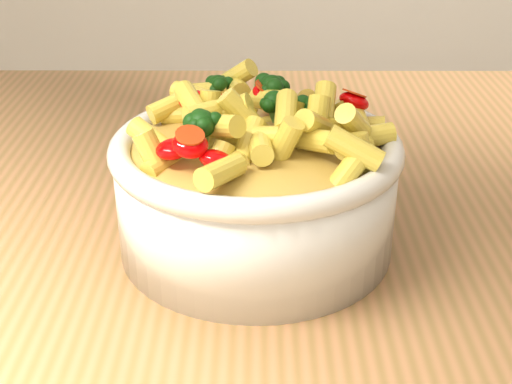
{
  "coord_description": "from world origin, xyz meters",
  "views": [
    {
      "loc": [
        0.04,
        -0.57,
        1.2
      ],
      "look_at": [
        0.04,
        -0.07,
        0.95
      ],
      "focal_mm": 50.0,
      "sensor_mm": 36.0,
      "label": 1
    }
  ],
  "objects": [
    {
      "name": "serving_bowl",
      "position": [
        0.04,
        -0.07,
        0.95
      ],
      "size": [
        0.23,
        0.23,
        0.1
      ],
      "color": "silver",
      "rests_on": "table"
    },
    {
      "name": "table",
      "position": [
        0.0,
        0.0,
        0.8
      ],
      "size": [
        1.2,
        0.8,
        0.9
      ],
      "color": "#A57047",
      "rests_on": "ground"
    },
    {
      "name": "pasta_salad",
      "position": [
        0.04,
        -0.07,
        1.01
      ],
      "size": [
        0.18,
        0.18,
        0.04
      ],
      "color": "#FFDE50",
      "rests_on": "serving_bowl"
    }
  ]
}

